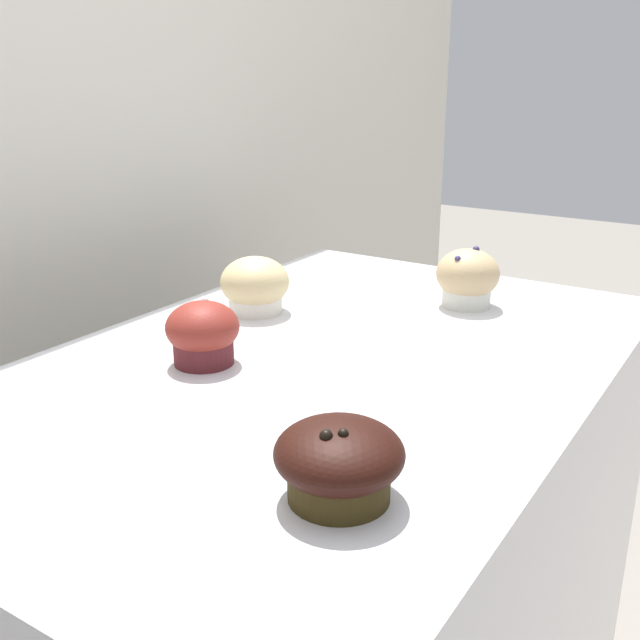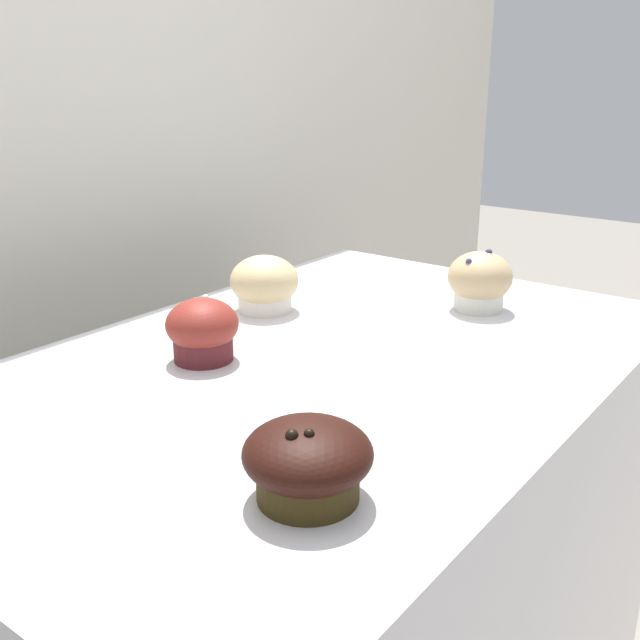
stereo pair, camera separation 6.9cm
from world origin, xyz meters
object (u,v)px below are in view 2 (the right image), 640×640
object	(u,v)px
muffin_back_right	(202,330)
muffin_front_left	(480,281)
muffin_front_center	(264,285)
muffin_back_left	(308,461)

from	to	relation	value
muffin_back_right	muffin_front_left	bearing A→B (deg)	-24.78
muffin_front_center	muffin_back_left	xyz separation A→B (m)	(-0.37, -0.37, -0.00)
muffin_back_left	muffin_back_right	xyz separation A→B (m)	(0.17, 0.30, 0.00)
muffin_back_left	muffin_front_center	bearing A→B (deg)	45.28
muffin_front_center	muffin_front_left	bearing A→B (deg)	-51.89
muffin_front_center	muffin_front_left	world-z (taller)	muffin_front_left
muffin_back_right	muffin_front_left	world-z (taller)	muffin_front_left
muffin_back_right	muffin_front_left	distance (m)	0.43
muffin_back_left	muffin_back_right	bearing A→B (deg)	60.41
muffin_back_left	muffin_front_left	xyz separation A→B (m)	(0.56, 0.12, 0.01)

